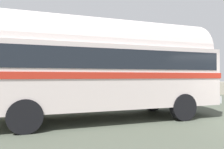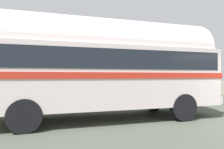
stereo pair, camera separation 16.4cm
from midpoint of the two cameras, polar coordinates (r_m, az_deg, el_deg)
vintage_coach at (r=7.47m, az=-2.70°, el=2.93°), size 5.64×8.82×3.70m
second_coach at (r=10.77m, az=-21.13°, el=1.91°), size 5.51×8.84×3.70m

